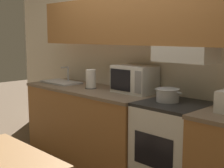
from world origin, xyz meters
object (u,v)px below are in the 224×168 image
at_px(microwave, 134,79).
at_px(stove_range, 173,148).
at_px(cooking_pot, 168,95).
at_px(sink_basin, 61,82).
at_px(paper_towel_roll, 91,79).

bearing_deg(microwave, stove_range, -12.61).
bearing_deg(cooking_pot, stove_range, -3.20).
height_order(stove_range, sink_basin, sink_basin).
xyz_separation_m(microwave, paper_towel_roll, (-0.59, -0.16, -0.04)).
bearing_deg(microwave, cooking_pot, -13.94).
bearing_deg(paper_towel_roll, sink_basin, 179.70).
relative_size(cooking_pot, sink_basin, 0.55).
height_order(microwave, paper_towel_roll, microwave).
height_order(cooking_pot, sink_basin, sink_basin).
xyz_separation_m(stove_range, microwave, (-0.65, 0.15, 0.63)).
distance_m(stove_range, paper_towel_roll, 1.37).
distance_m(stove_range, cooking_pot, 0.55).
distance_m(microwave, sink_basin, 1.25).
xyz_separation_m(cooking_pot, microwave, (-0.57, 0.14, 0.09)).
xyz_separation_m(cooking_pot, paper_towel_roll, (-1.16, -0.02, 0.05)).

